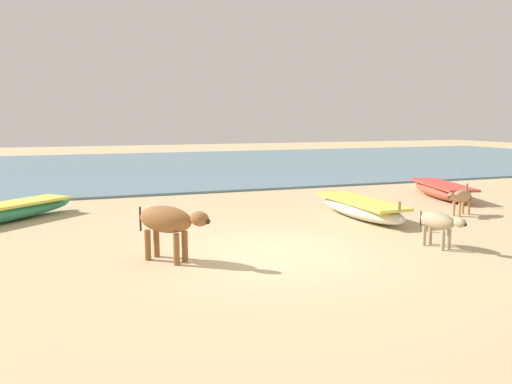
# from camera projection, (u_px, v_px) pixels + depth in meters

# --- Properties ---
(ground) EXTENTS (80.00, 80.00, 0.00)m
(ground) POSITION_uv_depth(u_px,v_px,m) (274.00, 253.00, 9.23)
(ground) COLOR tan
(sea_water) EXTENTS (60.00, 20.00, 0.08)m
(sea_water) POSITION_uv_depth(u_px,v_px,m) (149.00, 166.00, 25.73)
(sea_water) COLOR slate
(sea_water) RESTS_ON ground
(fishing_boat_0) EXTENTS (1.83, 3.55, 0.67)m
(fishing_boat_0) POSITION_uv_depth(u_px,v_px,m) (442.00, 190.00, 15.64)
(fishing_boat_0) COLOR #B74733
(fishing_boat_0) RESTS_ON ground
(fishing_boat_1) EXTENTS (1.02, 3.45, 0.66)m
(fishing_boat_1) POSITION_uv_depth(u_px,v_px,m) (360.00, 208.00, 12.52)
(fishing_boat_1) COLOR beige
(fishing_boat_1) RESTS_ON ground
(cow_adult_brown) EXTENTS (1.21, 1.30, 0.99)m
(cow_adult_brown) POSITION_uv_depth(u_px,v_px,m) (168.00, 222.00, 8.61)
(cow_adult_brown) COLOR brown
(cow_adult_brown) RESTS_ON ground
(calf_near_tan) EXTENTS (1.01, 0.50, 0.67)m
(calf_near_tan) POSITION_uv_depth(u_px,v_px,m) (461.00, 197.00, 12.77)
(calf_near_tan) COLOR tan
(calf_near_tan) RESTS_ON ground
(calf_far_dun) EXTENTS (0.44, 1.08, 0.70)m
(calf_far_dun) POSITION_uv_depth(u_px,v_px,m) (439.00, 222.00, 9.54)
(calf_far_dun) COLOR tan
(calf_far_dun) RESTS_ON ground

